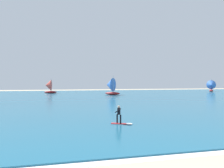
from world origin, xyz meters
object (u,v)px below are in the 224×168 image
sailboat_near_shore (49,86)px  sailboat_heeled_over (211,86)px  kitesurfer (121,117)px  sailboat_leading (110,86)px

sailboat_near_shore → sailboat_heeled_over: 61.48m
sailboat_near_shore → sailboat_heeled_over: bearing=-1.2°
kitesurfer → sailboat_heeled_over: sailboat_heeled_over is taller
kitesurfer → sailboat_near_shore: (-7.87, 58.15, 1.67)m
sailboat_heeled_over → sailboat_leading: 45.50m
sailboat_near_shore → sailboat_heeled_over: sailboat_heeled_over is taller
kitesurfer → sailboat_leading: bearing=77.5°
sailboat_near_shore → kitesurfer: bearing=-82.3°
kitesurfer → sailboat_leading: size_ratio=0.36×
sailboat_heeled_over → sailboat_leading: size_ratio=0.90×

